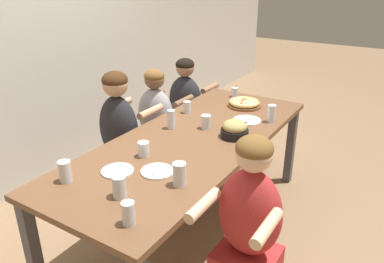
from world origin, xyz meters
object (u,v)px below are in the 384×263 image
(skillet_bowl, at_px, (235,129))
(drinking_glass_e, at_px, (179,176))
(drinking_glass_b, at_px, (271,115))
(drinking_glass_f, at_px, (144,150))
(drinking_glass_c, at_px, (129,214))
(empty_plate_c, at_px, (247,120))
(pizza_board_main, at_px, (244,103))
(drinking_glass_d, at_px, (206,122))
(diner_far_midright, at_px, (157,133))
(drinking_glass_i, at_px, (187,108))
(empty_plate_a, at_px, (117,171))
(empty_plate_b, at_px, (157,171))
(drinking_glass_g, at_px, (119,188))
(diner_far_center, at_px, (121,147))
(drinking_glass_a, at_px, (171,120))
(drinking_glass_h, at_px, (65,173))
(cocktail_glass_blue, at_px, (235,93))
(diner_near_midleft, at_px, (248,240))
(diner_far_right, at_px, (186,116))

(skillet_bowl, height_order, drinking_glass_e, drinking_glass_e)
(drinking_glass_b, distance_m, drinking_glass_f, 1.12)
(drinking_glass_c, bearing_deg, empty_plate_c, 2.88)
(pizza_board_main, height_order, drinking_glass_d, drinking_glass_d)
(drinking_glass_f, xyz_separation_m, diner_far_midright, (0.88, 0.57, -0.34))
(drinking_glass_f, relative_size, drinking_glass_i, 1.01)
(pizza_board_main, relative_size, empty_plate_a, 1.50)
(empty_plate_b, bearing_deg, empty_plate_a, 120.95)
(drinking_glass_g, bearing_deg, skillet_bowl, -9.39)
(diner_far_center, bearing_deg, drinking_glass_a, 12.03)
(drinking_glass_a, distance_m, drinking_glass_g, 0.97)
(drinking_glass_g, bearing_deg, drinking_glass_e, -37.32)
(drinking_glass_f, height_order, drinking_glass_h, drinking_glass_h)
(drinking_glass_h, bearing_deg, drinking_glass_c, -101.03)
(empty_plate_c, height_order, cocktail_glass_blue, cocktail_glass_blue)
(cocktail_glass_blue, distance_m, drinking_glass_e, 1.68)
(drinking_glass_c, distance_m, drinking_glass_i, 1.54)
(drinking_glass_i, bearing_deg, drinking_glass_e, -149.38)
(drinking_glass_b, relative_size, diner_near_midleft, 0.12)
(diner_far_center, bearing_deg, drinking_glass_h, -65.65)
(drinking_glass_e, bearing_deg, drinking_glass_h, 118.46)
(drinking_glass_g, relative_size, diner_far_right, 0.11)
(drinking_glass_c, height_order, diner_near_midleft, diner_near_midleft)
(empty_plate_b, height_order, drinking_glass_i, drinking_glass_i)
(empty_plate_a, relative_size, empty_plate_c, 0.88)
(drinking_glass_h, bearing_deg, diner_far_center, 24.35)
(drinking_glass_g, bearing_deg, drinking_glass_a, 18.60)
(drinking_glass_a, xyz_separation_m, drinking_glass_c, (-1.08, -0.51, -0.01))
(drinking_glass_h, relative_size, drinking_glass_i, 1.27)
(drinking_glass_h, bearing_deg, drinking_glass_g, -83.21)
(empty_plate_b, xyz_separation_m, diner_far_midright, (1.00, 0.77, -0.30))
(drinking_glass_c, bearing_deg, skillet_bowl, 1.25)
(cocktail_glass_blue, bearing_deg, empty_plate_b, -170.86)
(drinking_glass_i, bearing_deg, diner_far_center, 140.14)
(drinking_glass_g, bearing_deg, diner_far_midright, 30.09)
(skillet_bowl, xyz_separation_m, drinking_glass_f, (-0.59, 0.36, -0.01))
(diner_far_right, bearing_deg, drinking_glass_e, -58.04)
(diner_near_midleft, bearing_deg, empty_plate_b, 2.41)
(drinking_glass_c, relative_size, drinking_glass_h, 0.95)
(empty_plate_b, relative_size, cocktail_glass_blue, 1.79)
(diner_far_midright, bearing_deg, diner_far_center, -90.00)
(empty_plate_a, bearing_deg, drinking_glass_c, -131.52)
(drinking_glass_c, height_order, drinking_glass_d, drinking_glass_c)
(diner_far_right, bearing_deg, drinking_glass_h, -78.07)
(skillet_bowl, bearing_deg, drinking_glass_d, 84.03)
(empty_plate_c, relative_size, drinking_glass_b, 1.58)
(cocktail_glass_blue, bearing_deg, diner_far_right, 96.95)
(skillet_bowl, height_order, empty_plate_b, skillet_bowl)
(empty_plate_b, xyz_separation_m, diner_far_right, (1.50, 0.77, -0.29))
(drinking_glass_e, distance_m, drinking_glass_h, 0.65)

